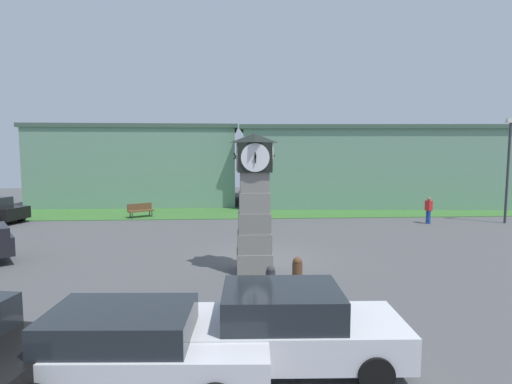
# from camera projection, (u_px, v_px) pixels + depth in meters

# --- Properties ---
(ground_plane) EXTENTS (66.33, 66.33, 0.00)m
(ground_plane) POSITION_uv_depth(u_px,v_px,m) (262.00, 259.00, 15.50)
(ground_plane) COLOR #4C4C4F
(clock_tower) EXTENTS (1.44, 1.50, 4.78)m
(clock_tower) POSITION_uv_depth(u_px,v_px,m) (254.00, 204.00, 13.78)
(clock_tower) COLOR gray
(clock_tower) RESTS_ON ground_plane
(bollard_near_tower) EXTENTS (0.31, 0.31, 0.94)m
(bollard_near_tower) POSITION_uv_depth(u_px,v_px,m) (297.00, 272.00, 12.25)
(bollard_near_tower) COLOR brown
(bollard_near_tower) RESTS_ON ground_plane
(bollard_mid_row) EXTENTS (0.28, 0.28, 0.94)m
(bollard_mid_row) POSITION_uv_depth(u_px,v_px,m) (271.00, 282.00, 11.34)
(bollard_mid_row) COLOR #333338
(bollard_mid_row) RESTS_ON ground_plane
(bollard_far_row) EXTENTS (0.27, 0.27, 0.91)m
(bollard_far_row) POSITION_uv_depth(u_px,v_px,m) (248.00, 296.00, 10.23)
(bollard_far_row) COLOR brown
(bollard_far_row) RESTS_ON ground_plane
(car_near_tower) EXTENTS (4.55, 2.10, 1.43)m
(car_near_tower) POSITION_uv_depth(u_px,v_px,m) (136.00, 348.00, 6.95)
(car_near_tower) COLOR silver
(car_near_tower) RESTS_ON ground_plane
(car_by_building) EXTENTS (4.13, 2.05, 1.56)m
(car_by_building) POSITION_uv_depth(u_px,v_px,m) (292.00, 327.00, 7.66)
(car_by_building) COLOR silver
(car_by_building) RESTS_ON ground_plane
(bench) EXTENTS (1.64, 1.30, 0.90)m
(bench) POSITION_uv_depth(u_px,v_px,m) (140.00, 210.00, 25.50)
(bench) COLOR brown
(bench) RESTS_ON ground_plane
(pedestrian_near_bench) EXTENTS (0.47, 0.40, 1.65)m
(pedestrian_near_bench) POSITION_uv_depth(u_px,v_px,m) (265.00, 208.00, 23.17)
(pedestrian_near_bench) COLOR #3F3F47
(pedestrian_near_bench) RESTS_ON ground_plane
(pedestrian_crossing_lot) EXTENTS (0.32, 0.44, 1.56)m
(pedestrian_crossing_lot) POSITION_uv_depth(u_px,v_px,m) (429.00, 209.00, 23.34)
(pedestrian_crossing_lot) COLOR #264CA5
(pedestrian_crossing_lot) RESTS_ON ground_plane
(street_lamp_near_road) EXTENTS (0.50, 0.24, 6.10)m
(street_lamp_near_road) POSITION_uv_depth(u_px,v_px,m) (508.00, 163.00, 23.21)
(street_lamp_near_road) COLOR #333338
(street_lamp_near_road) RESTS_ON ground_plane
(warehouse_blue_far) EXTENTS (15.92, 8.01, 6.28)m
(warehouse_blue_far) POSITION_uv_depth(u_px,v_px,m) (141.00, 165.00, 32.91)
(warehouse_blue_far) COLOR gray
(warehouse_blue_far) RESTS_ON ground_plane
(storefront_low_left) EXTENTS (20.96, 12.50, 6.15)m
(storefront_low_left) POSITION_uv_depth(u_px,v_px,m) (362.00, 165.00, 33.79)
(storefront_low_left) COLOR gray
(storefront_low_left) RESTS_ON ground_plane
(grass_verge_far) EXTENTS (39.80, 5.25, 0.04)m
(grass_verge_far) POSITION_uv_depth(u_px,v_px,m) (290.00, 212.00, 27.75)
(grass_verge_far) COLOR #386B2D
(grass_verge_far) RESTS_ON ground_plane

